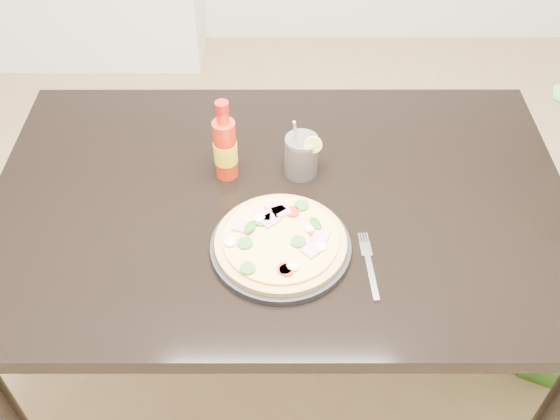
{
  "coord_description": "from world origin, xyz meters",
  "views": [
    {
      "loc": [
        0.31,
        -0.85,
        1.8
      ],
      "look_at": [
        0.31,
        0.1,
        0.83
      ],
      "focal_mm": 40.0,
      "sensor_mm": 36.0,
      "label": 1
    }
  ],
  "objects_px": {
    "pizza": "(281,240)",
    "media_console": "(61,12)",
    "plate": "(281,247)",
    "hot_sauce_bottle": "(225,148)",
    "cola_cup": "(301,156)",
    "dining_table": "(280,221)",
    "fork": "(369,263)"
  },
  "relations": [
    {
      "from": "pizza",
      "to": "media_console",
      "type": "xyz_separation_m",
      "value": [
        -1.11,
        2.01,
        -0.53
      ]
    },
    {
      "from": "plate",
      "to": "pizza",
      "type": "xyz_separation_m",
      "value": [
        0.0,
        0.0,
        0.02
      ]
    },
    {
      "from": "hot_sauce_bottle",
      "to": "cola_cup",
      "type": "xyz_separation_m",
      "value": [
        0.18,
        0.01,
        -0.04
      ]
    },
    {
      "from": "dining_table",
      "to": "media_console",
      "type": "relative_size",
      "value": 1.0
    },
    {
      "from": "hot_sauce_bottle",
      "to": "cola_cup",
      "type": "relative_size",
      "value": 1.26
    },
    {
      "from": "media_console",
      "to": "cola_cup",
      "type": "bearing_deg",
      "value": -56.62
    },
    {
      "from": "dining_table",
      "to": "plate",
      "type": "xyz_separation_m",
      "value": [
        0.0,
        -0.16,
        0.09
      ]
    },
    {
      "from": "pizza",
      "to": "media_console",
      "type": "bearing_deg",
      "value": 118.83
    },
    {
      "from": "cola_cup",
      "to": "media_console",
      "type": "distance_m",
      "value": 2.18
    },
    {
      "from": "plate",
      "to": "fork",
      "type": "bearing_deg",
      "value": -12.72
    },
    {
      "from": "hot_sauce_bottle",
      "to": "media_console",
      "type": "height_order",
      "value": "hot_sauce_bottle"
    },
    {
      "from": "dining_table",
      "to": "hot_sauce_bottle",
      "type": "xyz_separation_m",
      "value": [
        -0.13,
        0.08,
        0.17
      ]
    },
    {
      "from": "dining_table",
      "to": "fork",
      "type": "bearing_deg",
      "value": -46.95
    },
    {
      "from": "plate",
      "to": "fork",
      "type": "height_order",
      "value": "plate"
    },
    {
      "from": "dining_table",
      "to": "pizza",
      "type": "bearing_deg",
      "value": -89.48
    },
    {
      "from": "dining_table",
      "to": "pizza",
      "type": "distance_m",
      "value": 0.2
    },
    {
      "from": "plate",
      "to": "cola_cup",
      "type": "relative_size",
      "value": 1.8
    },
    {
      "from": "hot_sauce_bottle",
      "to": "plate",
      "type": "bearing_deg",
      "value": -61.74
    },
    {
      "from": "cola_cup",
      "to": "media_console",
      "type": "bearing_deg",
      "value": 123.38
    },
    {
      "from": "dining_table",
      "to": "hot_sauce_bottle",
      "type": "relative_size",
      "value": 6.42
    },
    {
      "from": "plate",
      "to": "dining_table",
      "type": "bearing_deg",
      "value": 90.51
    },
    {
      "from": "plate",
      "to": "cola_cup",
      "type": "bearing_deg",
      "value": 78.73
    },
    {
      "from": "pizza",
      "to": "hot_sauce_bottle",
      "type": "height_order",
      "value": "hot_sauce_bottle"
    },
    {
      "from": "fork",
      "to": "plate",
      "type": "bearing_deg",
      "value": 163.65
    },
    {
      "from": "plate",
      "to": "hot_sauce_bottle",
      "type": "xyz_separation_m",
      "value": [
        -0.13,
        0.25,
        0.08
      ]
    },
    {
      "from": "cola_cup",
      "to": "media_console",
      "type": "height_order",
      "value": "cola_cup"
    },
    {
      "from": "dining_table",
      "to": "fork",
      "type": "relative_size",
      "value": 7.42
    },
    {
      "from": "plate",
      "to": "media_console",
      "type": "relative_size",
      "value": 0.22
    },
    {
      "from": "plate",
      "to": "media_console",
      "type": "height_order",
      "value": "plate"
    },
    {
      "from": "pizza",
      "to": "fork",
      "type": "xyz_separation_m",
      "value": [
        0.19,
        -0.04,
        -0.02
      ]
    },
    {
      "from": "fork",
      "to": "media_console",
      "type": "distance_m",
      "value": 2.49
    },
    {
      "from": "plate",
      "to": "hot_sauce_bottle",
      "type": "height_order",
      "value": "hot_sauce_bottle"
    }
  ]
}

